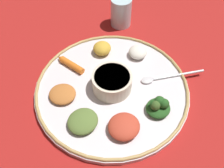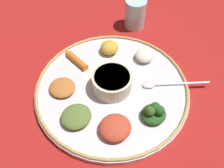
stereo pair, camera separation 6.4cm
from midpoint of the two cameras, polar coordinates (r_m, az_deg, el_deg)
name	(u,v)px [view 2 (the right image)]	position (r m, az deg, el deg)	size (l,w,h in m)	color
ground_plane	(112,91)	(0.66, 2.75, -1.79)	(2.40, 2.40, 0.00)	maroon
platter	(112,89)	(0.65, 2.78, -1.39)	(0.41, 0.41, 0.02)	silver
platter_rim	(112,87)	(0.65, 2.81, -0.83)	(0.41, 0.41, 0.01)	tan
center_bowl	(112,82)	(0.63, 2.89, 0.40)	(0.10, 0.10, 0.05)	beige
spoon	(165,84)	(0.67, 15.03, -0.22)	(0.07, 0.18, 0.01)	silver
greens_pile	(154,112)	(0.60, 12.80, -6.72)	(0.08, 0.08, 0.04)	#23511E
carrot_near_spoon	(76,59)	(0.71, -5.93, 5.59)	(0.07, 0.09, 0.02)	orange
mound_collards	(76,116)	(0.59, -5.33, -7.79)	(0.07, 0.07, 0.02)	#567033
mound_lentil_yellow	(109,48)	(0.73, 1.94, 8.39)	(0.05, 0.05, 0.03)	gold
mound_rice_white	(144,56)	(0.72, 10.13, 6.41)	(0.05, 0.05, 0.03)	silver
mound_chickpea	(62,87)	(0.64, -8.82, -0.99)	(0.07, 0.07, 0.02)	#B2662D
mound_berbere_red	(115,127)	(0.57, 3.97, -10.36)	(0.07, 0.08, 0.03)	#B73D28
drinking_glass	(135,15)	(0.84, 7.67, 15.57)	(0.07, 0.07, 0.10)	silver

